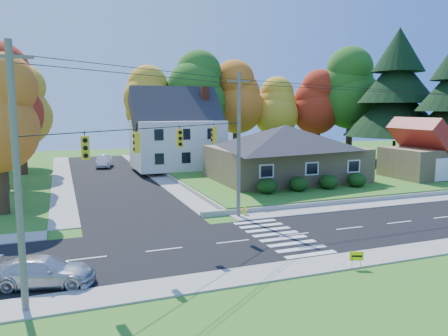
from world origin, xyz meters
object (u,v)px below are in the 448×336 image
at_px(ranch_house, 285,151).
at_px(fire_hydrant, 245,211).
at_px(white_car, 104,161).
at_px(silver_sedan, 44,271).

distance_m(ranch_house, fire_hydrant, 14.14).
bearing_deg(white_car, silver_sedan, -88.35).
height_order(ranch_house, silver_sedan, ranch_house).
height_order(silver_sedan, white_car, white_car).
distance_m(ranch_house, white_car, 24.87).
relative_size(silver_sedan, white_car, 0.92).
bearing_deg(white_car, fire_hydrant, -66.07).
relative_size(silver_sedan, fire_hydrant, 5.91).
distance_m(white_car, fire_hydrant, 30.38).
distance_m(silver_sedan, white_car, 38.36).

